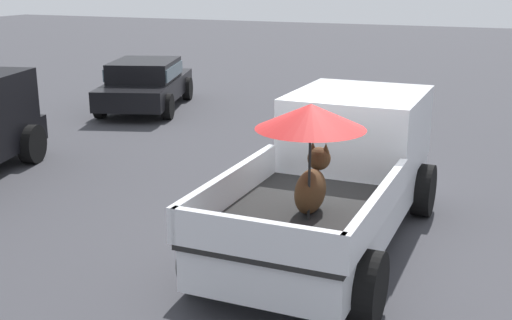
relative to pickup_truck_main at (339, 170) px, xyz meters
The scene contains 3 objects.
ground_plane 1.06m from the pickup_truck_main, behind, with size 80.00×80.00×0.00m, color #38383D.
pickup_truck_main is the anchor object (origin of this frame).
parked_sedan_near 9.96m from the pickup_truck_main, 46.96° to the left, with size 4.63×2.97×1.33m.
Camera 1 is at (-8.00, -2.23, 3.59)m, focal length 45.88 mm.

